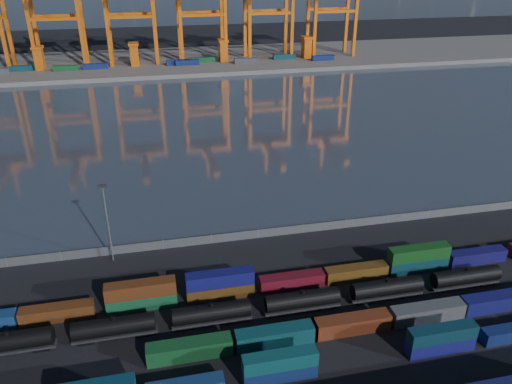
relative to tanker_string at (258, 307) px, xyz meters
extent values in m
plane|color=black|center=(5.56, -3.38, -2.05)|extent=(700.00, 700.00, 0.00)
plane|color=#303945|center=(5.56, 101.62, -2.04)|extent=(700.00, 700.00, 0.00)
cube|color=#514F4C|center=(5.56, 206.62, -1.05)|extent=(700.00, 70.00, 2.00)
cube|color=navy|center=(0.17, -13.77, -0.87)|extent=(10.83, 2.20, 2.35)
cube|color=#0E454A|center=(0.17, -13.77, 1.48)|extent=(10.83, 2.20, 2.35)
cube|color=navy|center=(25.57, -13.77, -0.87)|extent=(10.83, 2.20, 2.35)
cube|color=#0B2D3A|center=(25.57, -13.77, 1.48)|extent=(10.83, 2.20, 2.35)
cube|color=#134721|center=(-12.05, -6.65, -0.64)|extent=(12.93, 2.63, 2.80)
cube|color=#0D3F45|center=(1.49, -6.65, -0.64)|extent=(12.93, 2.63, 2.80)
cube|color=maroon|center=(13.92, -6.65, -0.64)|extent=(12.93, 2.63, 2.80)
cube|color=#45484A|center=(27.59, -6.65, -0.64)|extent=(12.93, 2.63, 2.80)
cube|color=#111255|center=(40.26, -6.65, -0.64)|extent=(12.93, 2.63, 2.80)
cube|color=#5A2D12|center=(-32.74, 6.64, -0.75)|extent=(11.93, 2.43, 2.59)
cube|color=#15502E|center=(-18.91, 6.64, -0.75)|extent=(11.93, 2.43, 2.59)
cube|color=#592C11|center=(-18.91, 6.64, 1.83)|extent=(11.93, 2.43, 2.59)
cube|color=#4D300F|center=(-5.30, 6.64, -0.75)|extent=(11.93, 2.43, 2.59)
cube|color=#111158|center=(-5.30, 6.64, 1.83)|extent=(11.93, 2.43, 2.59)
cube|color=#5A0D19|center=(7.84, 6.64, -0.75)|extent=(11.93, 2.43, 2.59)
cube|color=#593711|center=(20.35, 6.64, -0.75)|extent=(11.93, 2.43, 2.59)
cube|color=#0B313E|center=(32.87, 6.64, -0.75)|extent=(11.93, 2.43, 2.59)
cube|color=#134817|center=(32.87, 6.64, 1.83)|extent=(11.93, 2.43, 2.59)
cube|color=#130F4E|center=(45.64, 6.64, -0.75)|extent=(11.93, 2.43, 2.59)
cylinder|color=black|center=(-38.75, 0.00, 0.22)|extent=(12.78, 2.85, 2.85)
cylinder|color=black|center=(-38.75, 0.00, 1.79)|extent=(0.79, 0.79, 0.49)
cube|color=black|center=(-38.75, 0.00, -1.36)|extent=(13.27, 1.97, 0.39)
cube|color=black|center=(-34.33, 0.00, -1.75)|extent=(2.46, 1.77, 0.59)
cylinder|color=black|center=(-23.25, 0.00, 0.22)|extent=(12.78, 2.85, 2.85)
cylinder|color=black|center=(-23.25, 0.00, 1.79)|extent=(0.79, 0.79, 0.49)
cube|color=black|center=(-23.25, 0.00, -1.36)|extent=(13.27, 1.97, 0.39)
cube|color=black|center=(-27.67, 0.00, -1.75)|extent=(2.46, 1.77, 0.59)
cube|color=black|center=(-18.83, 0.00, -1.75)|extent=(2.46, 1.77, 0.59)
cylinder|color=black|center=(-7.75, 0.00, 0.22)|extent=(12.78, 2.85, 2.85)
cylinder|color=black|center=(-7.75, 0.00, 1.79)|extent=(0.79, 0.79, 0.49)
cube|color=black|center=(-7.75, 0.00, -1.36)|extent=(13.27, 1.97, 0.39)
cube|color=black|center=(-12.17, 0.00, -1.75)|extent=(2.46, 1.77, 0.59)
cube|color=black|center=(-3.33, 0.00, -1.75)|extent=(2.46, 1.77, 0.59)
cylinder|color=black|center=(7.75, 0.00, 0.22)|extent=(12.78, 2.85, 2.85)
cylinder|color=black|center=(7.75, 0.00, 1.79)|extent=(0.79, 0.79, 0.49)
cube|color=black|center=(7.75, 0.00, -1.36)|extent=(13.27, 1.97, 0.39)
cube|color=black|center=(3.33, 0.00, -1.75)|extent=(2.46, 1.77, 0.59)
cube|color=black|center=(12.17, 0.00, -1.75)|extent=(2.46, 1.77, 0.59)
cylinder|color=black|center=(23.25, 0.00, 0.22)|extent=(12.78, 2.85, 2.85)
cylinder|color=black|center=(23.25, 0.00, 1.79)|extent=(0.79, 0.79, 0.49)
cube|color=black|center=(23.25, 0.00, -1.36)|extent=(13.27, 1.97, 0.39)
cube|color=black|center=(18.83, 0.00, -1.75)|extent=(2.46, 1.77, 0.59)
cube|color=black|center=(27.67, 0.00, -1.75)|extent=(2.46, 1.77, 0.59)
cylinder|color=black|center=(38.75, 0.00, 0.22)|extent=(12.78, 2.85, 2.85)
cylinder|color=black|center=(38.75, 0.00, 1.79)|extent=(0.79, 0.79, 0.49)
cube|color=black|center=(38.75, 0.00, -1.36)|extent=(13.27, 1.97, 0.39)
cube|color=black|center=(34.33, 0.00, -1.75)|extent=(2.46, 1.77, 0.59)
cube|color=black|center=(43.17, 0.00, -1.75)|extent=(2.46, 1.77, 0.59)
cube|color=#595B5E|center=(5.56, 24.62, -1.05)|extent=(160.00, 0.06, 2.00)
cylinder|color=slate|center=(-44.44, 24.62, -0.95)|extent=(0.12, 0.12, 2.20)
cylinder|color=slate|center=(-34.44, 24.62, -0.95)|extent=(0.12, 0.12, 2.20)
cylinder|color=slate|center=(-24.44, 24.62, -0.95)|extent=(0.12, 0.12, 2.20)
cylinder|color=slate|center=(-14.44, 24.62, -0.95)|extent=(0.12, 0.12, 2.20)
cylinder|color=slate|center=(-4.44, 24.62, -0.95)|extent=(0.12, 0.12, 2.20)
cylinder|color=slate|center=(5.56, 24.62, -0.95)|extent=(0.12, 0.12, 2.20)
cylinder|color=slate|center=(15.56, 24.62, -0.95)|extent=(0.12, 0.12, 2.20)
cylinder|color=slate|center=(25.56, 24.62, -0.95)|extent=(0.12, 0.12, 2.20)
cylinder|color=slate|center=(35.56, 24.62, -0.95)|extent=(0.12, 0.12, 2.20)
cylinder|color=slate|center=(45.56, 24.62, -0.95)|extent=(0.12, 0.12, 2.20)
cylinder|color=slate|center=(55.56, 24.62, -0.95)|extent=(0.12, 0.12, 2.20)
cylinder|color=slate|center=(65.56, 24.62, -0.95)|extent=(0.12, 0.12, 2.20)
cylinder|color=slate|center=(-24.44, 22.62, 5.95)|extent=(0.36, 0.36, 16.00)
cube|color=black|center=(-24.44, 22.62, 14.25)|extent=(1.60, 0.40, 0.60)
cube|color=#D85B0F|center=(-78.19, 195.49, 20.97)|extent=(1.64, 1.64, 46.03)
cube|color=#D85B0F|center=(-78.19, 207.76, 20.97)|extent=(1.64, 1.64, 46.03)
cube|color=#D85B0F|center=(-65.69, 195.49, 20.97)|extent=(1.64, 1.64, 46.03)
cube|color=#D85B0F|center=(-65.69, 207.76, 20.97)|extent=(1.64, 1.64, 46.03)
cube|color=#D85B0F|center=(-43.19, 195.49, 20.97)|extent=(1.64, 1.64, 46.03)
cube|color=#D85B0F|center=(-43.19, 207.76, 20.97)|extent=(1.64, 1.64, 46.03)
cube|color=#D85B0F|center=(-54.44, 195.49, 23.27)|extent=(22.50, 1.43, 1.43)
cube|color=#D85B0F|center=(-54.44, 207.76, 23.27)|extent=(22.50, 1.43, 1.43)
cube|color=#D85B0F|center=(-30.69, 195.49, 20.97)|extent=(1.64, 1.64, 46.03)
cube|color=#D85B0F|center=(-30.69, 207.76, 20.97)|extent=(1.64, 1.64, 46.03)
cube|color=#D85B0F|center=(-8.19, 195.49, 20.97)|extent=(1.64, 1.64, 46.03)
cube|color=#D85B0F|center=(-8.19, 207.76, 20.97)|extent=(1.64, 1.64, 46.03)
cube|color=#D85B0F|center=(-19.44, 195.49, 23.27)|extent=(22.50, 1.43, 1.43)
cube|color=#D85B0F|center=(-19.44, 207.76, 23.27)|extent=(22.50, 1.43, 1.43)
cube|color=#D85B0F|center=(4.31, 195.49, 20.97)|extent=(1.64, 1.64, 46.03)
cube|color=#D85B0F|center=(4.31, 207.76, 20.97)|extent=(1.64, 1.64, 46.03)
cube|color=#D85B0F|center=(26.81, 195.49, 20.97)|extent=(1.64, 1.64, 46.03)
cube|color=#D85B0F|center=(26.81, 207.76, 20.97)|extent=(1.64, 1.64, 46.03)
cube|color=#D85B0F|center=(15.56, 195.49, 23.27)|extent=(22.50, 1.43, 1.43)
cube|color=#D85B0F|center=(15.56, 207.76, 23.27)|extent=(22.50, 1.43, 1.43)
cube|color=#D85B0F|center=(39.31, 195.49, 20.97)|extent=(1.64, 1.64, 46.03)
cube|color=#D85B0F|center=(39.31, 207.76, 20.97)|extent=(1.64, 1.64, 46.03)
cube|color=#D85B0F|center=(61.81, 195.49, 20.97)|extent=(1.64, 1.64, 46.03)
cube|color=#D85B0F|center=(61.81, 207.76, 20.97)|extent=(1.64, 1.64, 46.03)
cube|color=#D85B0F|center=(50.56, 195.49, 23.27)|extent=(22.50, 1.43, 1.43)
cube|color=#D85B0F|center=(50.56, 207.76, 23.27)|extent=(22.50, 1.43, 1.43)
cube|color=#D85B0F|center=(74.31, 195.49, 20.97)|extent=(1.64, 1.64, 46.03)
cube|color=#D85B0F|center=(74.31, 207.76, 20.97)|extent=(1.64, 1.64, 46.03)
cube|color=#D85B0F|center=(96.81, 195.49, 20.97)|extent=(1.64, 1.64, 46.03)
cube|color=#D85B0F|center=(96.81, 207.76, 20.97)|extent=(1.64, 1.64, 46.03)
cube|color=#D85B0F|center=(85.56, 195.49, 23.27)|extent=(22.50, 1.43, 1.43)
cube|color=#D85B0F|center=(85.56, 207.76, 23.27)|extent=(22.50, 1.43, 1.43)
cube|color=navy|center=(6.22, 191.30, 1.25)|extent=(12.00, 2.44, 2.60)
cube|color=navy|center=(76.90, 187.55, 1.25)|extent=(12.00, 2.44, 2.60)
cube|color=navy|center=(1.92, 192.70, 1.25)|extent=(12.00, 2.44, 2.60)
cube|color=#0C3842|center=(-73.73, 195.10, 1.25)|extent=(12.00, 2.44, 2.60)
cube|color=#3F4244|center=(35.94, 189.33, 1.25)|extent=(12.00, 2.44, 2.60)
cube|color=#144C23|center=(-52.19, 190.82, 1.25)|extent=(12.00, 2.44, 2.60)
cube|color=navy|center=(-38.60, 192.15, 1.25)|extent=(12.00, 2.44, 2.60)
cube|color=#144C23|center=(14.90, 196.10, 1.25)|extent=(12.00, 2.44, 2.60)
cube|color=#0C3842|center=(57.97, 195.45, 1.25)|extent=(12.00, 2.44, 2.60)
cube|color=#D85B0F|center=(-64.44, 196.62, 4.95)|extent=(4.00, 6.00, 10.00)
cube|color=#D85B0F|center=(-64.44, 196.62, 10.45)|extent=(5.00, 7.00, 1.20)
cube|color=#D85B0F|center=(-19.44, 196.62, 4.95)|extent=(4.00, 6.00, 10.00)
cube|color=#D85B0F|center=(-19.44, 196.62, 10.45)|extent=(5.00, 7.00, 1.20)
cube|color=#D85B0F|center=(25.56, 196.62, 4.95)|extent=(4.00, 6.00, 10.00)
cube|color=#D85B0F|center=(25.56, 196.62, 10.45)|extent=(5.00, 7.00, 1.20)
cube|color=#D85B0F|center=(70.56, 196.62, 4.95)|extent=(4.00, 6.00, 10.00)
cube|color=#D85B0F|center=(70.56, 196.62, 10.45)|extent=(5.00, 7.00, 1.20)
camera|label=1|loc=(-14.44, -64.42, 54.06)|focal=35.00mm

